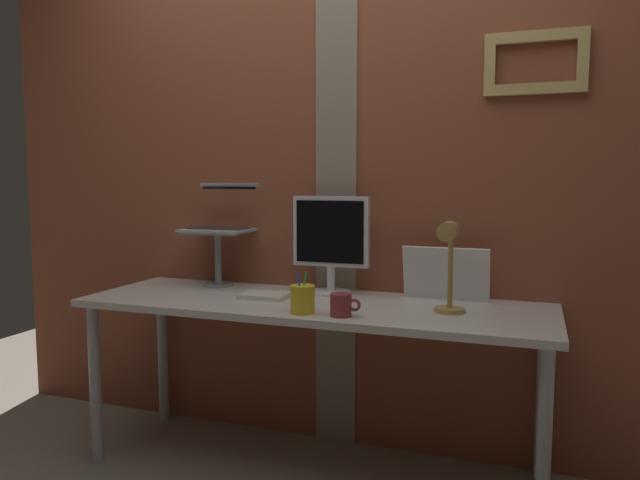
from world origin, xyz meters
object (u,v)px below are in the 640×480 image
(pen_cup, at_px, (303,299))
(desk_lamp, at_px, (449,257))
(whiteboard_panel, at_px, (446,274))
(coffee_mug, at_px, (341,305))
(laptop, at_px, (225,217))
(monitor, at_px, (331,238))

(pen_cup, bearing_deg, desk_lamp, 16.68)
(whiteboard_panel, height_order, coffee_mug, whiteboard_panel)
(laptop, relative_size, pen_cup, 1.99)
(monitor, xyz_separation_m, pen_cup, (0.02, -0.40, -0.20))
(laptop, relative_size, whiteboard_panel, 0.89)
(monitor, relative_size, whiteboard_panel, 1.21)
(whiteboard_panel, height_order, desk_lamp, desk_lamp)
(laptop, bearing_deg, coffee_mug, -32.63)
(desk_lamp, bearing_deg, laptop, 163.95)
(monitor, distance_m, laptop, 0.58)
(laptop, distance_m, whiteboard_panel, 1.09)
(whiteboard_panel, height_order, pen_cup, whiteboard_panel)
(whiteboard_panel, bearing_deg, coffee_mug, -126.89)
(whiteboard_panel, distance_m, coffee_mug, 0.54)
(laptop, bearing_deg, monitor, -7.81)
(whiteboard_panel, bearing_deg, pen_cup, -138.02)
(monitor, xyz_separation_m, whiteboard_panel, (0.50, 0.03, -0.14))
(desk_lamp, xyz_separation_m, pen_cup, (-0.53, -0.16, -0.17))
(laptop, height_order, coffee_mug, laptop)
(pen_cup, distance_m, coffee_mug, 0.16)
(whiteboard_panel, bearing_deg, laptop, 177.40)
(monitor, bearing_deg, pen_cup, -86.72)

